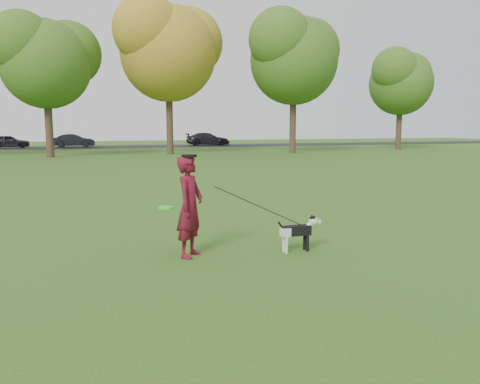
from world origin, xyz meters
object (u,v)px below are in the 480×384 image
object	(u,v)px
man	(190,206)
car_mid	(74,141)
dog	(299,229)
car_right	(208,139)
car_left	(9,142)

from	to	relation	value
man	car_mid	bearing A→B (deg)	39.22
dog	car_right	world-z (taller)	car_right
car_left	car_right	size ratio (longest dim) A/B	0.78
man	dog	bearing A→B (deg)	-62.60
dog	car_right	distance (m)	41.68
man	dog	size ratio (longest dim) A/B	2.03
dog	car_right	size ratio (longest dim) A/B	0.17
car_mid	car_right	bearing A→B (deg)	-85.86
man	car_right	distance (m)	41.84
man	car_left	bearing A→B (deg)	47.04
dog	car_left	xyz separation A→B (m)	(-9.51, 40.65, 0.27)
car_left	dog	bearing A→B (deg)	-172.13
man	dog	world-z (taller)	man
man	car_right	bearing A→B (deg)	21.00
dog	car_left	world-z (taller)	car_left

